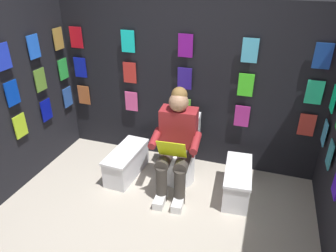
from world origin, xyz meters
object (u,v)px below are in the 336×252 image
at_px(comic_longbox_near, 127,162).
at_px(person_reading, 176,142).
at_px(toilet, 180,153).
at_px(comic_longbox_far, 237,182).

bearing_deg(comic_longbox_near, person_reading, 179.10).
relative_size(toilet, person_reading, 0.65).
distance_m(person_reading, comic_longbox_near, 0.77).
height_order(person_reading, comic_longbox_near, person_reading).
relative_size(comic_longbox_near, comic_longbox_far, 1.03).
bearing_deg(comic_longbox_far, comic_longbox_near, -2.99).
xyz_separation_m(toilet, comic_longbox_far, (-0.70, 0.15, -0.15)).
relative_size(toilet, comic_longbox_far, 1.11).
height_order(toilet, person_reading, person_reading).
height_order(toilet, comic_longbox_far, toilet).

